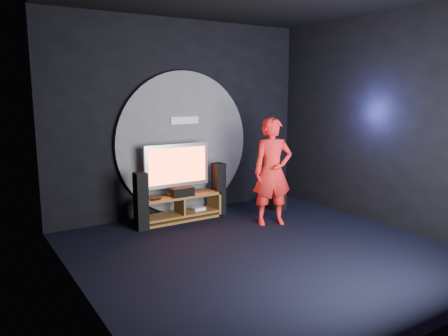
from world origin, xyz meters
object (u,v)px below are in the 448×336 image
Objects in this scene: media_console at (180,209)px; player at (273,172)px; tv at (177,167)px; tower_speaker_left at (141,202)px; subwoofer at (277,202)px; tower_speaker_right at (219,189)px.

player is at bearing -40.69° from media_console.
tower_speaker_left is at bearing -162.51° from tv.
subwoofer is at bearing 66.25° from player.
player is (1.23, -1.12, -0.03)m from tv.
subwoofer is (1.88, -0.45, -0.79)m from tv.
tv reaches higher than subwoofer.
subwoofer is (1.10, -0.34, -0.33)m from tower_speaker_right.
tv is 2.09m from subwoofer.
tv is at bearing 95.86° from media_console.
player reaches higher than subwoofer.
tower_speaker_left is 1.00× the size of tower_speaker_right.
subwoofer is at bearing -11.67° from media_console.
player is at bearing -65.86° from tower_speaker_right.
subwoofer is (1.87, -0.39, -0.05)m from media_console.
tv is at bearing 166.43° from subwoofer.
tower_speaker_right is at bearing -8.55° from tv.
player is (-0.65, -0.66, 0.76)m from subwoofer.
media_console is 0.85m from tower_speaker_left.
tower_speaker_right reaches higher than media_console.
tv is at bearing 158.46° from player.
tower_speaker_left is at bearing -167.22° from media_console.
media_console is at bearing -84.14° from tv.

